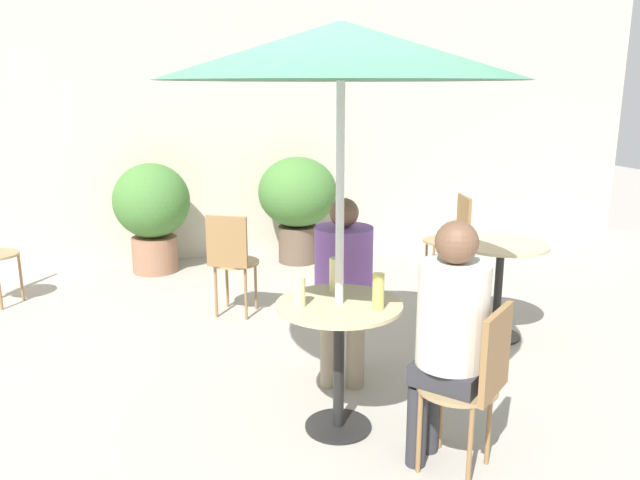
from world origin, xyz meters
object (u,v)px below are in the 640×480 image
bistro_chair_3 (454,232)px  seated_person_1 (343,275)px  potted_plant_0 (152,209)px  beer_glass_2 (335,274)px  beer_glass_1 (378,292)px  bistro_chair_1 (344,294)px  umbrella (341,51)px  beer_glass_0 (299,292)px  cafe_table_far (500,267)px  cafe_table_near (339,335)px  potted_plant_1 (298,198)px  bistro_chair_2 (231,255)px  seated_person_0 (450,326)px  bistro_chair_0 (476,376)px

bistro_chair_3 → seated_person_1: bearing=-34.9°
potted_plant_0 → beer_glass_2: bearing=-72.5°
beer_glass_1 → beer_glass_2: (-0.13, 0.35, -0.00)m
bistro_chair_1 → bistro_chair_3: size_ratio=1.00×
bistro_chair_1 → potted_plant_0: (-1.21, 2.67, 0.13)m
bistro_chair_1 → seated_person_1: seated_person_1 is taller
umbrella → beer_glass_0: bearing=177.2°
seated_person_1 → potted_plant_0: 3.04m
seated_person_1 → potted_plant_0: seated_person_1 is taller
cafe_table_far → seated_person_1: seated_person_1 is taller
bistro_chair_1 → potted_plant_0: size_ratio=0.78×
cafe_table_far → beer_glass_2: size_ratio=3.88×
cafe_table_far → bistro_chair_1: bearing=-169.9°
beer_glass_2 → cafe_table_near: bearing=-99.8°
bistro_chair_1 → beer_glass_0: 0.90m
cafe_table_near → umbrella: size_ratio=0.34×
bistro_chair_3 → potted_plant_0: (-2.72, 1.22, 0.13)m
cafe_table_far → potted_plant_1: 2.62m
bistro_chair_2 → cafe_table_far: bearing=-179.3°
beer_glass_1 → umbrella: bearing=140.6°
cafe_table_near → bistro_chair_2: (-0.35, 1.87, -0.03)m
bistro_chair_2 → seated_person_0: size_ratio=0.69×
seated_person_1 → beer_glass_2: 0.43m
bistro_chair_0 → beer_glass_0: 0.97m
beer_glass_0 → beer_glass_1: size_ratio=0.83×
beer_glass_0 → beer_glass_1: beer_glass_1 is taller
seated_person_0 → beer_glass_2: 0.78m
seated_person_0 → beer_glass_1: bearing=-95.1°
cafe_table_far → beer_glass_1: size_ratio=3.83×
beer_glass_2 → umbrella: umbrella is taller
bistro_chair_1 → beer_glass_2: size_ratio=4.59×
beer_glass_2 → potted_plant_0: size_ratio=0.17×
beer_glass_0 → potted_plant_1: potted_plant_1 is taller
bistro_chair_2 → seated_person_1: bearing=140.3°
umbrella → seated_person_0: bearing=-48.9°
potted_plant_0 → bistro_chair_1: bearing=-65.6°
bistro_chair_0 → bistro_chair_2: bearing=-111.8°
potted_plant_1 → bistro_chair_1: bearing=-96.2°
bistro_chair_3 → umbrella: (-1.76, -2.17, 1.49)m
beer_glass_2 → potted_plant_1: 3.20m
cafe_table_near → beer_glass_1: beer_glass_1 is taller
bistro_chair_3 → beer_glass_1: beer_glass_1 is taller
bistro_chair_2 → seated_person_1: size_ratio=0.73×
cafe_table_far → bistro_chair_1: bistro_chair_1 is taller
cafe_table_far → umbrella: size_ratio=0.34×
cafe_table_far → bistro_chair_1: 1.29m
bistro_chair_0 → potted_plant_0: (-1.46, 3.97, 0.13)m
cafe_table_far → bistro_chair_3: (0.24, 1.23, -0.03)m
bistro_chair_0 → bistro_chair_3: (1.26, 2.75, 0.00)m
cafe_table_far → potted_plant_0: bearing=135.5°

